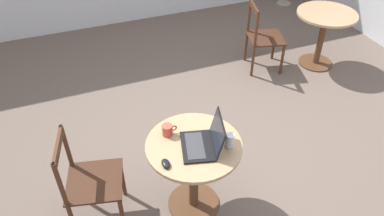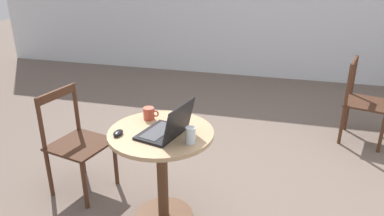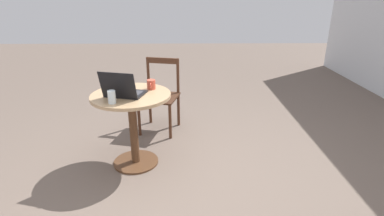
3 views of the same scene
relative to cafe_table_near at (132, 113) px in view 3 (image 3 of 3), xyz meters
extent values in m
plane|color=#66564C|center=(0.43, 0.58, -0.55)|extent=(16.00, 16.00, 0.00)
cylinder|color=#51331E|center=(0.00, 0.00, -0.54)|extent=(0.46, 0.46, 0.02)
cylinder|color=#51331E|center=(0.00, 0.00, -0.18)|extent=(0.08, 0.08, 0.70)
cylinder|color=tan|center=(0.00, 0.00, 0.18)|extent=(0.76, 0.76, 0.03)
cylinder|color=#472819|center=(-0.55, 0.33, -0.34)|extent=(0.04, 0.04, 0.43)
cylinder|color=#472819|center=(-0.64, -0.05, -0.34)|extent=(0.04, 0.04, 0.43)
cylinder|color=#472819|center=(-0.93, 0.42, -0.34)|extent=(0.04, 0.04, 0.43)
cylinder|color=#472819|center=(-1.02, 0.04, -0.34)|extent=(0.04, 0.04, 0.43)
cube|color=#3C2215|center=(-0.78, 0.18, -0.11)|extent=(0.53, 0.53, 0.02)
cylinder|color=#472819|center=(-0.93, 0.42, 0.12)|extent=(0.04, 0.04, 0.44)
cylinder|color=#472819|center=(-1.02, 0.04, 0.12)|extent=(0.04, 0.04, 0.44)
cube|color=#472819|center=(-0.97, 0.23, 0.30)|extent=(0.12, 0.41, 0.07)
cube|color=black|center=(0.01, -0.04, 0.21)|extent=(0.32, 0.39, 0.02)
cube|color=#38383D|center=(0.00, -0.03, 0.22)|extent=(0.20, 0.31, 0.00)
cube|color=black|center=(0.16, -0.08, 0.33)|extent=(0.15, 0.34, 0.24)
cube|color=black|center=(0.16, -0.08, 0.33)|extent=(0.13, 0.31, 0.21)
ellipsoid|color=black|center=(-0.27, -0.13, 0.21)|extent=(0.06, 0.10, 0.03)
cylinder|color=#C64C38|center=(-0.15, 0.18, 0.24)|extent=(0.08, 0.08, 0.09)
torus|color=#C64C38|center=(-0.10, 0.18, 0.25)|extent=(0.05, 0.01, 0.05)
cylinder|color=silver|center=(0.25, -0.12, 0.25)|extent=(0.07, 0.07, 0.11)
camera|label=1|loc=(-0.76, -1.92, 2.24)|focal=35.00mm
camera|label=2|loc=(0.81, -2.25, 1.38)|focal=35.00mm
camera|label=3|loc=(2.68, 0.54, 1.10)|focal=28.00mm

